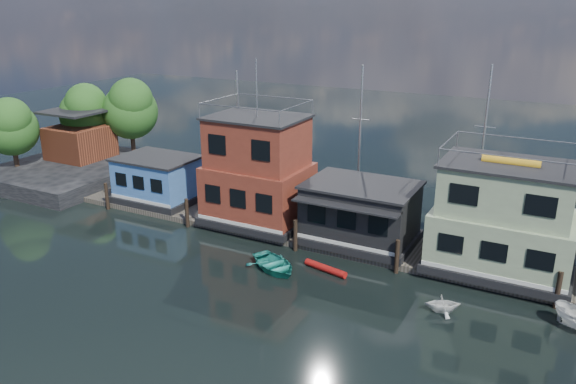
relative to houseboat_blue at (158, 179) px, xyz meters
The scene contains 12 objects.
ground 21.75m from the houseboat_blue, 33.69° to the right, with size 160.00×160.00×0.00m, color black.
dock 18.11m from the houseboat_blue, ahead, with size 48.00×5.00×0.40m, color #595147.
houseboat_blue is the anchor object (origin of this frame).
houseboat_red 9.69m from the houseboat_blue, ahead, with size 7.40×5.90×11.86m.
houseboat_dark 17.50m from the houseboat_blue, ahead, with size 7.40×6.10×4.06m.
houseboat_green 26.53m from the houseboat_blue, ahead, with size 8.40×5.90×7.03m.
pilings 17.92m from the houseboat_blue, ahead, with size 42.28×0.28×2.20m.
background_masts 23.77m from the houseboat_blue, 14.77° to the left, with size 36.40×0.16×12.00m.
shore 13.32m from the houseboat_blue, 163.07° to the left, with size 12.40×15.72×8.24m.
dinghy_white 25.42m from the houseboat_blue, 13.88° to the right, with size 1.65×1.91×1.01m, color white.
red_kayak 17.82m from the houseboat_blue, 15.33° to the right, with size 0.44×0.44×2.97m, color #AA1512.
dinghy_teal 15.49m from the houseboat_blue, 22.94° to the right, with size 2.73×3.83×0.79m, color teal.
Camera 1 is at (11.68, -21.51, 15.93)m, focal length 35.00 mm.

